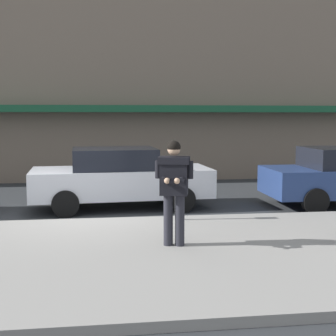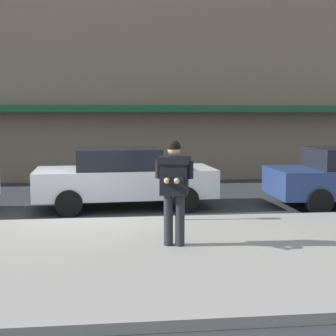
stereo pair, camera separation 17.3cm
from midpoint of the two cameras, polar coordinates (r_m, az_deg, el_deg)
ground_plane at (r=10.61m, az=-9.90°, el=-6.54°), size 80.00×80.00×0.00m
sidewalk at (r=7.82m, az=-3.79°, el=-10.62°), size 32.00×5.30×0.14m
curb_paint_line at (r=10.64m, az=-4.47°, el=-6.41°), size 28.00×0.12×0.01m
storefront_facade at (r=19.21m, az=-5.47°, el=17.93°), size 28.00×4.70×12.44m
parked_sedan_mid at (r=12.00m, az=-5.01°, el=-1.13°), size 4.60×2.14×1.54m
man_texting_on_phone at (r=7.90m, az=1.38°, el=-1.65°), size 0.63×0.64×1.81m
parking_meter at (r=9.91m, az=1.82°, el=-1.65°), size 0.12×0.18×1.27m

